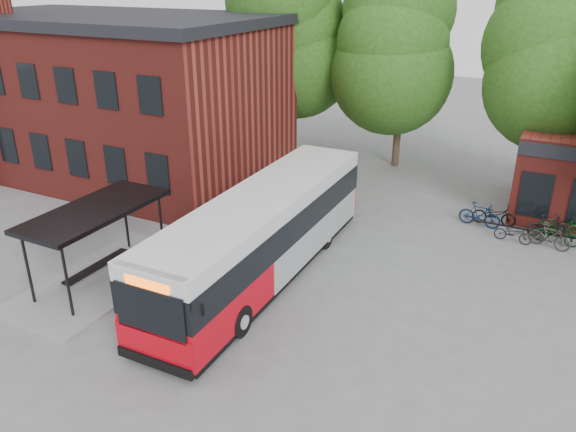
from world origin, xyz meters
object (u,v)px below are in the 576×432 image
at_px(bicycle_0, 494,215).
at_px(bicycle_2, 513,233).
at_px(bicycle_1, 480,215).
at_px(bus_shelter, 100,245).
at_px(bicycle_4, 557,234).
at_px(bicycle_5, 550,237).
at_px(bicycle_6, 559,226).
at_px(bicycle_3, 548,226).
at_px(city_bus, 263,236).

bearing_deg(bicycle_0, bicycle_2, -150.89).
relative_size(bicycle_0, bicycle_1, 1.02).
height_order(bus_shelter, bicycle_2, bus_shelter).
distance_m(bicycle_4, bicycle_5, 0.60).
relative_size(bicycle_0, bicycle_6, 1.03).
height_order(bicycle_3, bicycle_6, bicycle_3).
relative_size(bicycle_4, bicycle_5, 1.05).
distance_m(bus_shelter, bicycle_1, 16.08).
relative_size(bus_shelter, bicycle_4, 3.95).
bearing_deg(bicycle_0, bicycle_4, -112.54).
bearing_deg(bicycle_1, bicycle_4, -92.94).
relative_size(bicycle_1, bicycle_4, 1.04).
relative_size(bicycle_2, bicycle_5, 0.91).
distance_m(bicycle_3, bicycle_4, 0.71).
bearing_deg(bicycle_6, bicycle_2, 120.25).
bearing_deg(bicycle_4, bicycle_5, 156.79).
bearing_deg(bicycle_4, bicycle_1, 86.02).
relative_size(bus_shelter, bicycle_1, 3.80).
distance_m(bus_shelter, bicycle_6, 18.80).
relative_size(city_bus, bicycle_5, 7.56).
relative_size(city_bus, bicycle_2, 8.32).
height_order(bicycle_0, bicycle_4, bicycle_0).
xyz_separation_m(bicycle_3, bicycle_5, (0.15, -1.11, 0.01)).
xyz_separation_m(bicycle_1, bicycle_3, (2.78, 0.18, -0.05)).
bearing_deg(bicycle_6, bus_shelter, 117.24).
xyz_separation_m(bus_shelter, bicycle_3, (14.22, 11.44, -0.95)).
bearing_deg(bicycle_3, bicycle_5, 165.05).
distance_m(bus_shelter, city_bus, 5.88).
relative_size(bicycle_3, bicycle_6, 0.91).
bearing_deg(bicycle_5, bicycle_3, 21.82).
bearing_deg(bicycle_1, bus_shelter, 138.77).
relative_size(bicycle_3, bicycle_4, 0.94).
bearing_deg(bicycle_1, bicycle_5, -103.49).
bearing_deg(city_bus, bicycle_2, 41.52).
bearing_deg(bus_shelter, bicycle_1, 44.54).
bearing_deg(bicycle_0, bicycle_3, -101.62).
bearing_deg(bicycle_1, bicycle_3, -82.11).
bearing_deg(city_bus, bicycle_6, 41.40).
xyz_separation_m(bus_shelter, bicycle_5, (14.37, 10.33, -0.94)).
distance_m(bicycle_0, bicycle_4, 2.77).
distance_m(bicycle_0, bicycle_6, 2.67).
relative_size(bicycle_5, bicycle_6, 0.93).
distance_m(bicycle_0, bicycle_3, 2.24).
relative_size(city_bus, bicycle_1, 6.94).
height_order(city_bus, bicycle_3, city_bus).
relative_size(city_bus, bicycle_4, 7.22).
relative_size(bicycle_0, bicycle_5, 1.11).
distance_m(bus_shelter, bicycle_2, 16.57).
xyz_separation_m(bicycle_3, bicycle_4, (0.42, -0.58, -0.04)).
bearing_deg(city_bus, bicycle_4, 38.54).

